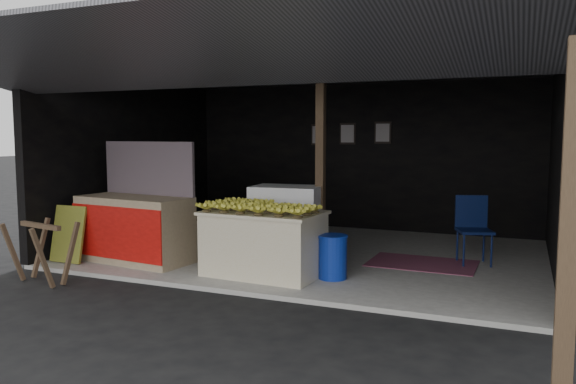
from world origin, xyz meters
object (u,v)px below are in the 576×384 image
at_px(water_barrel, 333,258).
at_px(plastic_chair, 473,223).
at_px(white_crate, 287,223).
at_px(sawhorse, 41,246).
at_px(banana_table, 264,243).
at_px(neighbor_stall, 135,226).

height_order(water_barrel, plastic_chair, plastic_chair).
distance_m(white_crate, sawhorse, 3.32).
bearing_deg(white_crate, sawhorse, -142.98).
relative_size(banana_table, white_crate, 1.44).
relative_size(banana_table, water_barrel, 2.95).
relative_size(neighbor_stall, sawhorse, 2.16).
xyz_separation_m(banana_table, neighbor_stall, (-2.08, 0.01, 0.10)).
bearing_deg(banana_table, plastic_chair, 39.15).
bearing_deg(neighbor_stall, white_crate, 30.19).
bearing_deg(water_barrel, plastic_chair, 46.13).
relative_size(sawhorse, plastic_chair, 0.84).
height_order(neighbor_stall, sawhorse, neighbor_stall).
distance_m(sawhorse, water_barrel, 3.74).
bearing_deg(water_barrel, sawhorse, -156.52).
height_order(banana_table, neighbor_stall, neighbor_stall).
distance_m(banana_table, neighbor_stall, 2.08).
height_order(neighbor_stall, water_barrel, neighbor_stall).
bearing_deg(plastic_chair, banana_table, -163.23).
distance_m(banana_table, water_barrel, 0.93).
distance_m(water_barrel, plastic_chair, 2.30).
relative_size(banana_table, neighbor_stall, 0.90).
bearing_deg(plastic_chair, sawhorse, -167.43).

